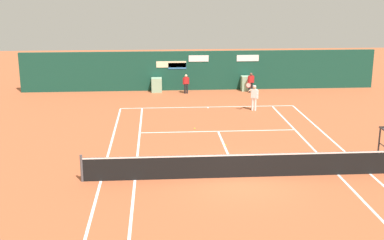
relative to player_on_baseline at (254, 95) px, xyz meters
name	(u,v)px	position (x,y,z in m)	size (l,w,h in m)	color
ground_plane	(236,172)	(-2.63, -10.04, -0.92)	(80.00, 80.00, 0.01)	#B25633
tennis_net	(238,165)	(-2.63, -10.61, -0.41)	(12.10, 0.10, 1.07)	#4C4C51
sponsor_back_wall	(200,71)	(-2.63, 6.36, 0.41)	(25.00, 1.02, 2.75)	#144233
player_on_baseline	(254,95)	(0.00, 0.00, 0.00)	(0.80, 0.61, 1.76)	white
ball_kid_centre_post	(186,83)	(-3.71, 5.16, -0.16)	(0.44, 0.21, 1.33)	black
ball_kid_left_post	(251,81)	(0.78, 5.16, -0.12)	(0.46, 0.22, 1.39)	black
tennis_ball_near_service_line	(195,128)	(-3.80, -3.72, -0.89)	(0.07, 0.07, 0.07)	#CCE033
tennis_ball_mid_court	(225,145)	(-2.59, -6.65, -0.89)	(0.07, 0.07, 0.07)	#CCE033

